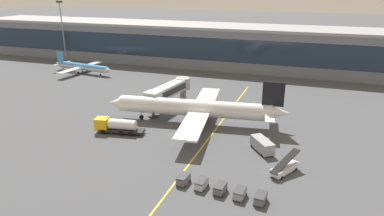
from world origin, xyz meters
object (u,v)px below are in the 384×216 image
at_px(lavatory_truck, 262,144).
at_px(baggage_cart_2, 220,188).
at_px(main_airliner, 195,108).
at_px(commuter_jet_near, 82,67).
at_px(baggage_cart_4, 261,198).
at_px(belt_loader, 285,168).
at_px(baggage_cart_0, 183,179).
at_px(baggage_cart_1, 201,184).
at_px(baggage_cart_3, 240,193).
at_px(fuel_tanker, 116,125).

height_order(lavatory_truck, baggage_cart_2, lavatory_truck).
distance_m(main_airliner, commuter_jet_near, 62.79).
relative_size(baggage_cart_4, commuter_jet_near, 0.11).
height_order(belt_loader, baggage_cart_2, belt_loader).
xyz_separation_m(baggage_cart_0, baggage_cart_1, (3.18, -0.33, 0.00)).
height_order(belt_loader, baggage_cart_3, belt_loader).
height_order(fuel_tanker, lavatory_truck, fuel_tanker).
bearing_deg(commuter_jet_near, baggage_cart_3, -40.18).
height_order(baggage_cart_1, baggage_cart_2, same).
distance_m(fuel_tanker, belt_loader, 36.71).
relative_size(baggage_cart_2, commuter_jet_near, 0.11).
distance_m(fuel_tanker, baggage_cart_3, 34.09).
xyz_separation_m(belt_loader, baggage_cart_3, (-5.89, -9.69, -0.21)).
bearing_deg(baggage_cart_1, baggage_cart_4, -5.93).
bearing_deg(main_airliner, baggage_cart_0, -76.34).
relative_size(belt_loader, baggage_cart_2, 2.38).
xyz_separation_m(fuel_tanker, lavatory_truck, (31.35, 1.37, -0.32)).
distance_m(baggage_cart_3, commuter_jet_near, 90.84).
xyz_separation_m(baggage_cart_3, baggage_cart_4, (3.18, -0.33, 0.00)).
height_order(main_airliner, baggage_cart_3, main_airliner).
xyz_separation_m(lavatory_truck, baggage_cart_3, (-0.99, -16.85, -0.64)).
height_order(belt_loader, baggage_cart_0, belt_loader).
bearing_deg(baggage_cart_4, baggage_cart_2, 174.07).
height_order(main_airliner, baggage_cart_4, main_airliner).
height_order(baggage_cart_4, commuter_jet_near, commuter_jet_near).
bearing_deg(belt_loader, baggage_cart_2, -134.09).
xyz_separation_m(baggage_cart_0, baggage_cart_2, (6.37, -0.66, 0.00)).
height_order(lavatory_truck, baggage_cart_3, lavatory_truck).
distance_m(belt_loader, baggage_cart_2, 13.04).
bearing_deg(baggage_cart_1, baggage_cart_0, 174.07).
bearing_deg(baggage_cart_3, baggage_cart_4, -5.93).
distance_m(baggage_cart_0, baggage_cart_3, 9.60).
relative_size(baggage_cart_0, baggage_cart_3, 1.00).
bearing_deg(belt_loader, baggage_cart_1, -143.61).
relative_size(main_airliner, commuter_jet_near, 1.62).
bearing_deg(baggage_cart_2, baggage_cart_1, 174.07).
bearing_deg(lavatory_truck, main_airliner, 150.83).
height_order(baggage_cart_1, baggage_cart_4, same).
xyz_separation_m(lavatory_truck, belt_loader, (4.90, -7.15, -0.43)).
relative_size(fuel_tanker, lavatory_truck, 1.84).
bearing_deg(baggage_cart_2, belt_loader, 45.91).
bearing_deg(baggage_cart_3, main_airliner, 120.92).
bearing_deg(main_airliner, baggage_cart_3, -59.08).
xyz_separation_m(baggage_cart_4, commuter_jet_near, (-72.57, 58.93, 1.59)).
xyz_separation_m(main_airliner, baggage_cart_2, (12.48, -25.81, -3.05)).
bearing_deg(main_airliner, baggage_cart_4, -54.56).
relative_size(lavatory_truck, baggage_cart_2, 2.15).
bearing_deg(main_airliner, lavatory_truck, -29.17).
bearing_deg(baggage_cart_0, commuter_jet_near, 136.09).
bearing_deg(baggage_cart_2, fuel_tanker, 150.86).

